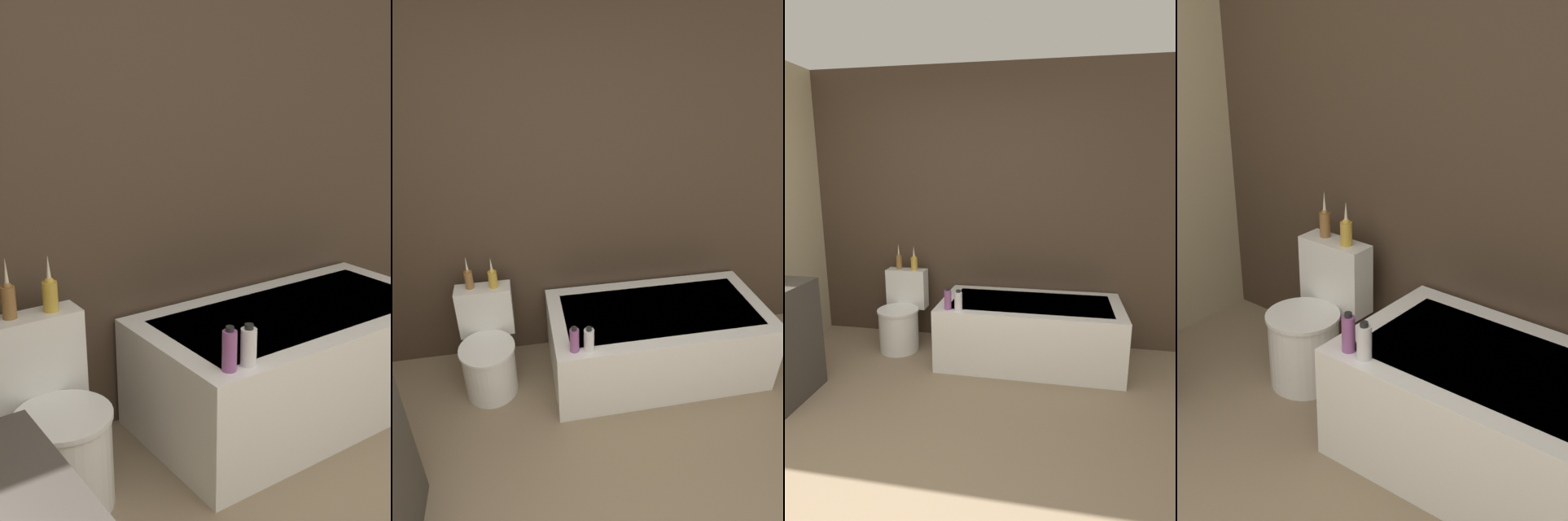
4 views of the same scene
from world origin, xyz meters
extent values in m
cube|color=#423326|center=(0.00, 2.34, 1.30)|extent=(6.40, 0.06, 2.60)
cube|color=white|center=(0.75, 1.89, 0.27)|extent=(1.56, 0.79, 0.54)
cube|color=#B7BCC6|center=(0.75, 1.89, 0.54)|extent=(1.36, 0.59, 0.01)
cylinder|color=white|center=(-0.47, 1.88, 0.19)|extent=(0.36, 0.36, 0.38)
cylinder|color=white|center=(-0.47, 1.88, 0.39)|extent=(0.38, 0.38, 0.02)
cube|color=white|center=(-0.47, 2.13, 0.53)|extent=(0.39, 0.15, 0.38)
cylinder|color=olive|center=(-0.56, 2.15, 0.79)|extent=(0.06, 0.06, 0.13)
sphere|color=olive|center=(-0.56, 2.15, 0.85)|extent=(0.04, 0.04, 0.04)
cone|color=beige|center=(-0.56, 2.15, 0.91)|extent=(0.02, 0.02, 0.12)
cylinder|color=gold|center=(-0.39, 2.13, 0.78)|extent=(0.06, 0.06, 0.12)
sphere|color=gold|center=(-0.39, 2.13, 0.84)|extent=(0.04, 0.04, 0.04)
cone|color=beige|center=(-0.39, 2.13, 0.90)|extent=(0.02, 0.02, 0.11)
cylinder|color=#8C4C8C|center=(0.09, 1.58, 0.63)|extent=(0.06, 0.06, 0.16)
cylinder|color=black|center=(0.09, 1.58, 0.72)|extent=(0.03, 0.03, 0.02)
cylinder|color=silver|center=(0.18, 1.58, 0.62)|extent=(0.06, 0.06, 0.15)
cylinder|color=black|center=(0.18, 1.58, 0.71)|extent=(0.04, 0.04, 0.02)
camera|label=1|loc=(-1.23, -0.07, 1.63)|focal=42.00mm
camera|label=2|loc=(-0.18, -0.32, 2.29)|focal=28.00mm
camera|label=3|loc=(0.95, -1.49, 1.68)|focal=28.00mm
camera|label=4|loc=(1.83, -0.42, 2.16)|focal=50.00mm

